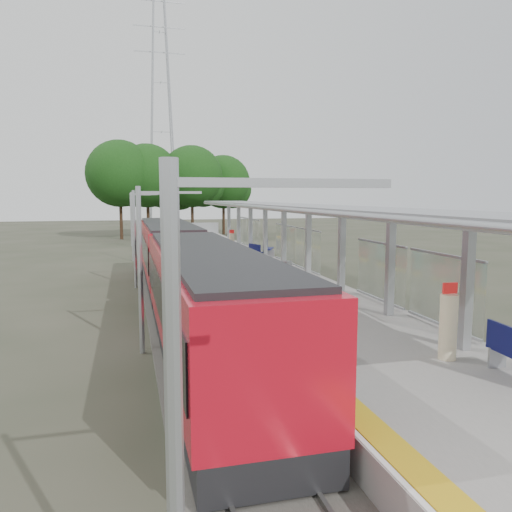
{
  "coord_description": "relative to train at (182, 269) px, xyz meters",
  "views": [
    {
      "loc": [
        -6.64,
        -9.18,
        5.09
      ],
      "look_at": [
        -0.88,
        13.21,
        2.3
      ],
      "focal_mm": 35.0,
      "sensor_mm": 36.0,
      "label": 1
    }
  ],
  "objects": [
    {
      "name": "ground",
      "position": [
        4.5,
        -11.62,
        -2.05
      ],
      "size": [
        200.0,
        200.0,
        0.0
      ],
      "primitive_type": "plane",
      "color": "#474438",
      "rests_on": "ground"
    },
    {
      "name": "trackbed",
      "position": [
        -0.0,
        8.38,
        -1.93
      ],
      "size": [
        3.0,
        70.0,
        0.24
      ],
      "primitive_type": "cube",
      "color": "#59544C",
      "rests_on": "ground"
    },
    {
      "name": "platform",
      "position": [
        4.5,
        8.38,
        -1.55
      ],
      "size": [
        6.0,
        50.0,
        1.0
      ],
      "primitive_type": "cube",
      "color": "gray",
      "rests_on": "ground"
    },
    {
      "name": "tactile_strip",
      "position": [
        1.95,
        8.38,
        -1.04
      ],
      "size": [
        0.6,
        50.0,
        0.02
      ],
      "primitive_type": "cube",
      "color": "gold",
      "rests_on": "platform"
    },
    {
      "name": "end_fence",
      "position": [
        4.5,
        33.33,
        -0.45
      ],
      "size": [
        6.0,
        0.1,
        1.2
      ],
      "primitive_type": "cube",
      "color": "#9EA0A5",
      "rests_on": "platform"
    },
    {
      "name": "train",
      "position": [
        0.0,
        0.0,
        0.0
      ],
      "size": [
        2.74,
        27.6,
        3.62
      ],
      "color": "black",
      "rests_on": "ground"
    },
    {
      "name": "canopy",
      "position": [
        6.11,
        4.57,
        2.15
      ],
      "size": [
        3.27,
        38.0,
        3.66
      ],
      "color": "#9EA0A5",
      "rests_on": "platform"
    },
    {
      "name": "pylon",
      "position": [
        3.5,
        61.38,
        16.95
      ],
      "size": [
        8.0,
        4.0,
        38.0
      ],
      "primitive_type": null,
      "color": "#9EA0A5",
      "rests_on": "ground"
    },
    {
      "name": "tree_cluster",
      "position": [
        2.89,
        42.09,
        5.24
      ],
      "size": [
        20.55,
        12.39,
        11.58
      ],
      "color": "#382316",
      "rests_on": "ground"
    },
    {
      "name": "catenary_masts",
      "position": [
        -1.72,
        7.38,
        0.86
      ],
      "size": [
        2.08,
        48.16,
        5.4
      ],
      "color": "#9EA0A5",
      "rests_on": "ground"
    },
    {
      "name": "bench_mid",
      "position": [
        6.06,
        11.05,
        -0.57
      ],
      "size": [
        0.84,
        1.41,
        0.92
      ],
      "rotation": [
        0.0,
        0.0,
        0.33
      ],
      "color": "#101353",
      "rests_on": "platform"
    },
    {
      "name": "bench_far",
      "position": [
        7.1,
        12.02,
        -0.46
      ],
      "size": [
        1.16,
        1.69,
        1.12
      ],
      "rotation": [
        0.0,
        0.0,
        -0.43
      ],
      "color": "#101353",
      "rests_on": "platform"
    },
    {
      "name": "info_pillar_near",
      "position": [
        5.56,
        -10.2,
        -0.21
      ],
      "size": [
        0.44,
        0.44,
        1.95
      ],
      "rotation": [
        0.0,
        0.0,
        -0.02
      ],
      "color": "beige",
      "rests_on": "platform"
    },
    {
      "name": "info_pillar_far",
      "position": [
        4.93,
        13.54,
        -0.3
      ],
      "size": [
        0.39,
        0.39,
        1.73
      ],
      "rotation": [
        0.0,
        0.0,
        0.12
      ],
      "color": "beige",
      "rests_on": "platform"
    },
    {
      "name": "litter_bin",
      "position": [
        5.43,
        2.39,
        -0.6
      ],
      "size": [
        0.52,
        0.52,
        0.9
      ],
      "primitive_type": "cylinder",
      "rotation": [
        0.0,
        0.0,
        0.2
      ],
      "color": "#9EA0A5",
      "rests_on": "platform"
    }
  ]
}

